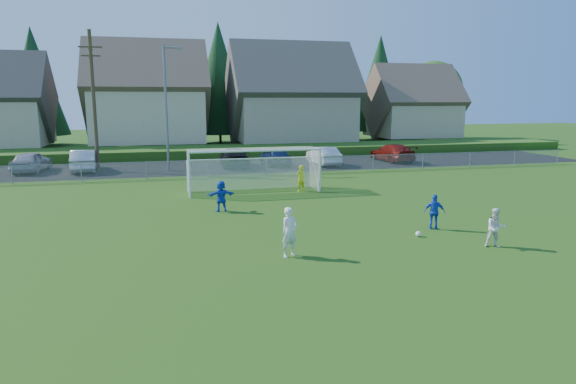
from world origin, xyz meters
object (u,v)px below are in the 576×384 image
object	(u,v)px
car_f	(323,156)
car_g	(392,153)
car_a	(31,162)
soccer_ball	(418,234)
car_b	(84,160)
soccer_goal	(253,163)
car_d	(235,157)
car_e	(275,156)
goalkeeper	(301,178)
player_blue_b	(221,196)
player_white_b	(496,228)
player_white_a	(290,232)
player_blue_a	(434,212)

from	to	relation	value
car_f	car_g	distance (m)	6.42
car_a	car_f	bearing A→B (deg)	-176.46
soccer_ball	car_f	world-z (taller)	car_f
car_b	soccer_goal	world-z (taller)	soccer_goal
car_a	car_d	size ratio (longest dim) A/B	0.88
car_e	car_f	distance (m)	3.87
soccer_ball	goalkeeper	size ratio (longest dim) A/B	0.15
player_blue_b	car_f	size ratio (longest dim) A/B	0.33
player_blue_b	soccer_goal	world-z (taller)	soccer_goal
player_white_b	car_g	size ratio (longest dim) A/B	0.28
player_blue_b	car_d	xyz separation A→B (m)	(2.95, 15.60, -0.00)
car_b	soccer_goal	size ratio (longest dim) A/B	0.64
goalkeeper	car_d	distance (m)	11.66
soccer_ball	car_b	world-z (taller)	car_b
player_blue_b	car_g	size ratio (longest dim) A/B	0.29
soccer_ball	soccer_goal	world-z (taller)	soccer_goal
player_white_a	soccer_goal	distance (m)	12.43
car_f	soccer_ball	bearing A→B (deg)	79.71
goalkeeper	car_g	bearing A→B (deg)	-157.14
player_white_a	car_a	world-z (taller)	player_white_a
car_d	car_f	size ratio (longest dim) A/B	1.14
soccer_ball	goalkeeper	xyz separation A→B (m)	(-1.77, 10.56, 0.64)
goalkeeper	car_b	world-z (taller)	car_b
player_blue_b	soccer_goal	distance (m)	5.42
player_blue_a	soccer_goal	xyz separation A→B (m)	(-5.59, 10.28, 0.91)
player_blue_a	car_e	xyz separation A→B (m)	(-1.84, 21.10, 0.01)
player_white_b	player_blue_b	size ratio (longest dim) A/B	0.97
player_blue_b	car_f	world-z (taller)	player_blue_b
player_blue_a	car_e	size ratio (longest dim) A/B	0.34
player_white_b	car_g	bearing A→B (deg)	92.83
player_white_a	soccer_goal	xyz separation A→B (m)	(1.05, 12.36, 0.78)
player_white_b	car_f	distance (m)	23.40
car_d	car_g	world-z (taller)	car_d
goalkeeper	car_b	bearing A→B (deg)	-64.97
soccer_ball	car_b	size ratio (longest dim) A/B	0.05
car_a	car_b	world-z (taller)	car_b
soccer_ball	car_a	xyz separation A→B (m)	(-18.54, 22.89, 0.65)
player_white_a	car_f	world-z (taller)	player_white_a
goalkeeper	car_a	bearing A→B (deg)	-59.36
player_blue_a	car_d	distance (m)	21.71
car_b	car_f	size ratio (longest dim) A/B	1.07
car_a	car_e	bearing A→B (deg)	-175.40
goalkeeper	car_f	xyz separation A→B (m)	(4.93, 10.86, -0.02)
goalkeeper	car_e	world-z (taller)	goalkeeper
car_a	car_b	bearing A→B (deg)	179.25
player_blue_b	car_e	distance (m)	16.77
player_white_a	goalkeeper	xyz separation A→B (m)	(3.69, 11.73, -0.10)
car_a	car_g	xyz separation A→B (m)	(28.07, -0.68, -0.03)
player_white_b	player_blue_a	size ratio (longest dim) A/B	0.99
player_blue_b	goalkeeper	bearing A→B (deg)	-149.56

